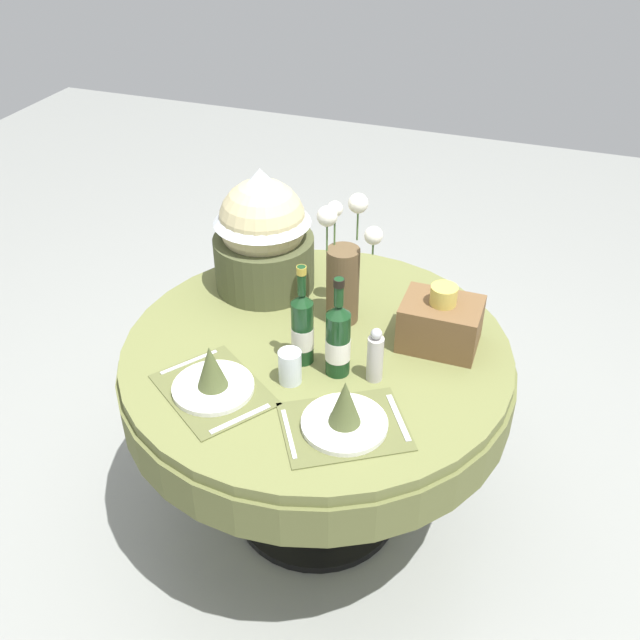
% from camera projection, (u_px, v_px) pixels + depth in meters
% --- Properties ---
extents(ground, '(8.00, 8.00, 0.00)m').
position_uv_depth(ground, '(317.00, 505.00, 2.70)').
color(ground, gray).
extents(dining_table, '(1.26, 1.26, 0.76)m').
position_uv_depth(dining_table, '(317.00, 376.00, 2.34)').
color(dining_table, olive).
rests_on(dining_table, ground).
extents(place_setting_left, '(0.43, 0.41, 0.16)m').
position_uv_depth(place_setting_left, '(212.00, 378.00, 2.06)').
color(place_setting_left, brown).
rests_on(place_setting_left, dining_table).
extents(place_setting_right, '(0.43, 0.40, 0.16)m').
position_uv_depth(place_setting_right, '(345.00, 414.00, 1.94)').
color(place_setting_right, brown).
rests_on(place_setting_right, dining_table).
extents(flower_vase, '(0.20, 0.16, 0.43)m').
position_uv_depth(flower_vase, '(344.00, 271.00, 2.28)').
color(flower_vase, brown).
rests_on(flower_vase, dining_table).
extents(wine_bottle_left, '(0.07, 0.07, 0.34)m').
position_uv_depth(wine_bottle_left, '(302.00, 328.00, 2.13)').
color(wine_bottle_left, '#143819').
rests_on(wine_bottle_left, dining_table).
extents(wine_bottle_right, '(0.08, 0.08, 0.33)m').
position_uv_depth(wine_bottle_right, '(338.00, 339.00, 2.09)').
color(wine_bottle_right, '#143819').
rests_on(wine_bottle_right, dining_table).
extents(tumbler_mid, '(0.07, 0.07, 0.11)m').
position_uv_depth(tumbler_mid, '(290.00, 367.00, 2.09)').
color(tumbler_mid, silver).
rests_on(tumbler_mid, dining_table).
extents(pepper_mill, '(0.05, 0.05, 0.18)m').
position_uv_depth(pepper_mill, '(375.00, 356.00, 2.09)').
color(pepper_mill, '#B7B2AD').
rests_on(pepper_mill, dining_table).
extents(gift_tub_back_left, '(0.35, 0.35, 0.44)m').
position_uv_depth(gift_tub_back_left, '(263.00, 228.00, 2.43)').
color(gift_tub_back_left, '#474C2D').
rests_on(gift_tub_back_left, dining_table).
extents(woven_basket_side_right, '(0.24, 0.18, 0.22)m').
position_uv_depth(woven_basket_side_right, '(440.00, 322.00, 2.23)').
color(woven_basket_side_right, brown).
rests_on(woven_basket_side_right, dining_table).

